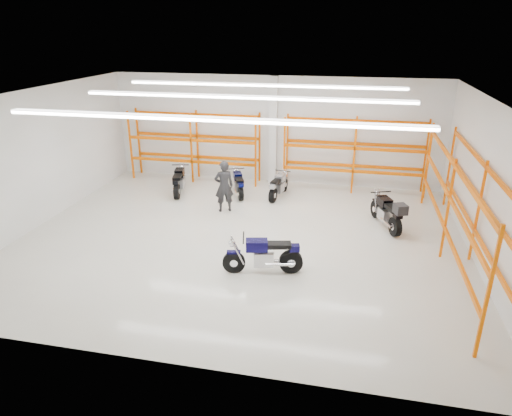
% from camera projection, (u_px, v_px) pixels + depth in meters
% --- Properties ---
extents(ground, '(14.00, 14.00, 0.00)m').
position_uv_depth(ground, '(241.00, 238.00, 14.69)').
color(ground, beige).
rests_on(ground, ground).
extents(room_shell, '(14.02, 12.02, 4.51)m').
position_uv_depth(room_shell, '(240.00, 138.00, 13.49)').
color(room_shell, silver).
rests_on(room_shell, ground).
extents(motorcycle_main, '(2.19, 0.81, 1.09)m').
position_uv_depth(motorcycle_main, '(266.00, 256.00, 12.47)').
color(motorcycle_main, black).
rests_on(motorcycle_main, ground).
extents(motorcycle_back_a, '(0.77, 2.11, 1.05)m').
position_uv_depth(motorcycle_back_a, '(179.00, 182.00, 18.46)').
color(motorcycle_back_a, black).
rests_on(motorcycle_back_a, ground).
extents(motorcycle_back_b, '(0.93, 1.86, 0.96)m').
position_uv_depth(motorcycle_back_b, '(238.00, 184.00, 18.27)').
color(motorcycle_back_b, black).
rests_on(motorcycle_back_b, ground).
extents(motorcycle_back_c, '(0.72, 1.94, 0.96)m').
position_uv_depth(motorcycle_back_c, '(278.00, 187.00, 18.04)').
color(motorcycle_back_c, black).
rests_on(motorcycle_back_c, ground).
extents(motorcycle_back_d, '(1.13, 2.21, 1.17)m').
position_uv_depth(motorcycle_back_d, '(388.00, 213.00, 15.18)').
color(motorcycle_back_d, black).
rests_on(motorcycle_back_d, ground).
extents(standing_man, '(0.83, 0.72, 1.91)m').
position_uv_depth(standing_man, '(224.00, 186.00, 16.52)').
color(standing_man, black).
rests_on(standing_man, ground).
extents(structural_column, '(0.32, 0.32, 4.50)m').
position_uv_depth(structural_column, '(273.00, 131.00, 19.14)').
color(structural_column, white).
rests_on(structural_column, ground).
extents(pallet_racking_back_left, '(5.67, 0.87, 3.00)m').
position_uv_depth(pallet_racking_back_left, '(194.00, 140.00, 19.66)').
color(pallet_racking_back_left, '#FC6E00').
rests_on(pallet_racking_back_left, ground).
extents(pallet_racking_back_right, '(5.67, 0.87, 3.00)m').
position_uv_depth(pallet_racking_back_right, '(355.00, 148.00, 18.34)').
color(pallet_racking_back_right, '#FC6E00').
rests_on(pallet_racking_back_right, ground).
extents(pallet_racking_side, '(0.87, 9.07, 3.00)m').
position_uv_depth(pallet_racking_side, '(465.00, 201.00, 12.76)').
color(pallet_racking_side, '#FC6E00').
rests_on(pallet_racking_side, ground).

